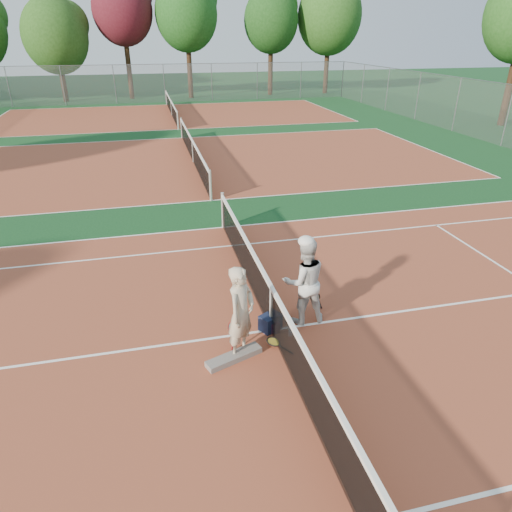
# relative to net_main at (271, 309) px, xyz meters

# --- Properties ---
(ground) EXTENTS (130.00, 130.00, 0.00)m
(ground) POSITION_rel_net_main_xyz_m (0.00, 0.00, -0.51)
(ground) COLOR #0F3818
(ground) RESTS_ON ground
(court_main) EXTENTS (23.77, 10.97, 0.01)m
(court_main) POSITION_rel_net_main_xyz_m (0.00, 0.00, -0.51)
(court_main) COLOR brown
(court_main) RESTS_ON ground
(court_far_a) EXTENTS (23.77, 10.97, 0.01)m
(court_far_a) POSITION_rel_net_main_xyz_m (0.00, 13.50, -0.51)
(court_far_a) COLOR brown
(court_far_a) RESTS_ON ground
(court_far_b) EXTENTS (23.77, 10.97, 0.01)m
(court_far_b) POSITION_rel_net_main_xyz_m (0.00, 27.00, -0.51)
(court_far_b) COLOR brown
(court_far_b) RESTS_ON ground
(net_main) EXTENTS (0.10, 10.98, 1.02)m
(net_main) POSITION_rel_net_main_xyz_m (0.00, 0.00, 0.00)
(net_main) COLOR black
(net_main) RESTS_ON ground
(net_far_a) EXTENTS (0.10, 10.98, 1.02)m
(net_far_a) POSITION_rel_net_main_xyz_m (0.00, 13.50, 0.00)
(net_far_a) COLOR black
(net_far_a) RESTS_ON ground
(net_far_b) EXTENTS (0.10, 10.98, 1.02)m
(net_far_b) POSITION_rel_net_main_xyz_m (0.00, 27.00, 0.00)
(net_far_b) COLOR black
(net_far_b) RESTS_ON ground
(fence_back) EXTENTS (32.00, 0.06, 3.00)m
(fence_back) POSITION_rel_net_main_xyz_m (0.00, 34.00, 0.99)
(fence_back) COLOR slate
(fence_back) RESTS_ON ground
(player_a) EXTENTS (0.75, 0.77, 1.79)m
(player_a) POSITION_rel_net_main_xyz_m (-0.71, -0.59, 0.38)
(player_a) COLOR #C0B195
(player_a) RESTS_ON ground
(player_b) EXTENTS (0.88, 0.69, 1.81)m
(player_b) POSITION_rel_net_main_xyz_m (0.73, 0.21, 0.40)
(player_b) COLOR silver
(player_b) RESTS_ON ground
(racket_red) EXTENTS (0.35, 0.33, 0.58)m
(racket_red) POSITION_rel_net_main_xyz_m (-0.81, -0.38, -0.22)
(racket_red) COLOR maroon
(racket_red) RESTS_ON ground
(racket_black_held) EXTENTS (0.34, 0.34, 0.56)m
(racket_black_held) POSITION_rel_net_main_xyz_m (1.09, 0.44, -0.23)
(racket_black_held) COLOR black
(racket_black_held) RESTS_ON ground
(racket_spare) EXTENTS (0.57, 0.64, 0.10)m
(racket_spare) POSITION_rel_net_main_xyz_m (-0.07, -0.47, -0.46)
(racket_spare) COLOR black
(racket_spare) RESTS_ON ground
(sports_bag_navy) EXTENTS (0.50, 0.45, 0.33)m
(sports_bag_navy) POSITION_rel_net_main_xyz_m (0.00, 0.04, -0.35)
(sports_bag_navy) COLOR #101832
(sports_bag_navy) RESTS_ON ground
(sports_bag_purple) EXTENTS (0.30, 0.22, 0.22)m
(sports_bag_purple) POSITION_rel_net_main_xyz_m (0.02, -0.05, -0.40)
(sports_bag_purple) COLOR #280F2A
(sports_bag_purple) RESTS_ON ground
(net_cover_canvas) EXTENTS (1.09, 0.61, 0.11)m
(net_cover_canvas) POSITION_rel_net_main_xyz_m (-0.88, -0.72, -0.45)
(net_cover_canvas) COLOR #655F5B
(net_cover_canvas) RESTS_ON ground
(water_bottle) EXTENTS (0.09, 0.09, 0.30)m
(water_bottle) POSITION_rel_net_main_xyz_m (0.32, -0.26, -0.36)
(water_bottle) COLOR #C9DEFF
(water_bottle) RESTS_ON ground
(tree_back_1) EXTENTS (5.17, 5.17, 8.07)m
(tree_back_1) POSITION_rel_net_main_xyz_m (-8.28, 36.51, 4.57)
(tree_back_1) COLOR #382314
(tree_back_1) RESTS_ON ground
(tree_back_maroon) EXTENTS (4.96, 4.96, 9.90)m
(tree_back_maroon) POSITION_rel_net_main_xyz_m (-2.78, 37.21, 6.51)
(tree_back_maroon) COLOR #382314
(tree_back_maroon) RESTS_ON ground
(tree_back_3) EXTENTS (5.25, 5.25, 9.77)m
(tree_back_3) POSITION_rel_net_main_xyz_m (2.43, 36.46, 6.21)
(tree_back_3) COLOR #382314
(tree_back_3) RESTS_ON ground
(tree_back_4) EXTENTS (4.85, 4.85, 9.10)m
(tree_back_4) POSITION_rel_net_main_xyz_m (10.00, 37.04, 5.78)
(tree_back_4) COLOR #382314
(tree_back_4) RESTS_ON ground
(tree_back_5) EXTENTS (5.84, 5.84, 10.03)m
(tree_back_5) POSITION_rel_net_main_xyz_m (15.53, 36.98, 6.15)
(tree_back_5) COLOR #382314
(tree_back_5) RESTS_ON ground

